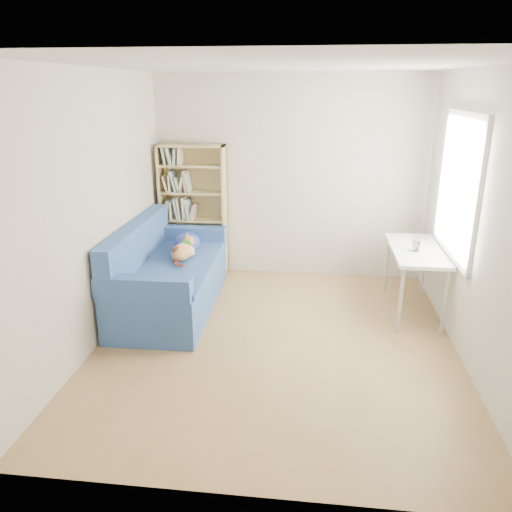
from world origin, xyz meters
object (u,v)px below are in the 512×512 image
Objects in this scene: desk at (416,255)px; bookshelf at (194,216)px; sofa at (168,277)px; pen_cup at (416,245)px.

bookshelf is at bearing 160.88° from desk.
bookshelf is 2.88m from desk.
pen_cup is at bearing 1.40° from sofa.
bookshelf reaches higher than sofa.
sofa reaches higher than desk.
bookshelf reaches higher than pen_cup.
pen_cup is at bearing -20.87° from bookshelf.
sofa is 2.77m from pen_cup.
desk is at bearing 3.09° from sofa.
sofa reaches higher than pen_cup.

